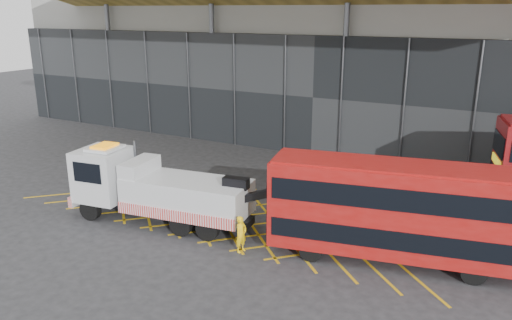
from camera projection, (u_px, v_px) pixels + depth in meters
The scene contains 6 objects.
ground_plane at pixel (191, 204), 25.66m from camera, with size 120.00×120.00×0.00m, color #28282A.
road_markings at pixel (231, 212), 24.57m from camera, with size 21.56×7.16×0.01m.
construction_building at pixel (350, 18), 37.69m from camera, with size 55.00×23.97×18.00m.
recovery_truck at pixel (154, 188), 23.14m from camera, with size 10.24×3.49×3.55m.
bus_towed at pixel (397, 208), 19.25m from camera, with size 10.10×4.18×4.01m.
worker at pixel (241, 234), 20.41m from camera, with size 0.56×0.37×1.55m, color yellow.
Camera 1 is at (14.31, -19.45, 9.58)m, focal length 35.00 mm.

